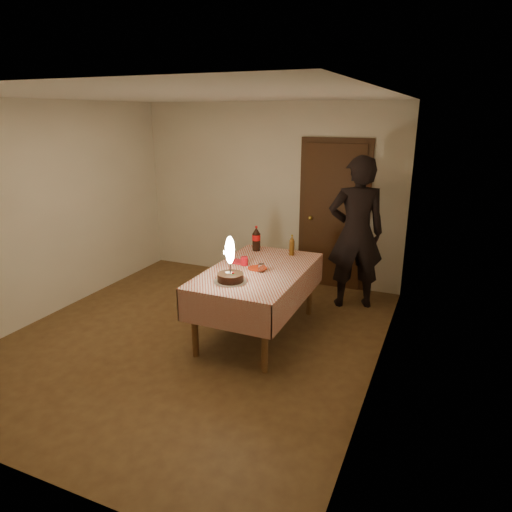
{
  "coord_description": "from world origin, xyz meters",
  "views": [
    {
      "loc": [
        2.5,
        -4.01,
        2.45
      ],
      "look_at": [
        0.62,
        0.35,
        0.95
      ],
      "focal_mm": 32.0,
      "sensor_mm": 36.0,
      "label": 1
    }
  ],
  "objects_px": {
    "birthday_cake": "(230,270)",
    "cola_bottle": "(256,239)",
    "red_cup": "(244,261)",
    "clear_cup": "(261,268)",
    "dining_table": "(258,278)",
    "photographer": "(356,233)",
    "amber_bottle_right": "(292,246)",
    "red_plate": "(257,268)"
  },
  "relations": [
    {
      "from": "red_plate",
      "to": "photographer",
      "type": "xyz_separation_m",
      "value": [
        0.84,
        1.23,
        0.2
      ]
    },
    {
      "from": "red_plate",
      "to": "cola_bottle",
      "type": "bearing_deg",
      "value": 114.34
    },
    {
      "from": "birthday_cake",
      "to": "clear_cup",
      "type": "height_order",
      "value": "birthday_cake"
    },
    {
      "from": "clear_cup",
      "to": "cola_bottle",
      "type": "distance_m",
      "value": 0.82
    },
    {
      "from": "birthday_cake",
      "to": "cola_bottle",
      "type": "xyz_separation_m",
      "value": [
        -0.19,
        1.12,
        0.03
      ]
    },
    {
      "from": "clear_cup",
      "to": "cola_bottle",
      "type": "xyz_separation_m",
      "value": [
        -0.37,
        0.72,
        0.11
      ]
    },
    {
      "from": "birthday_cake",
      "to": "photographer",
      "type": "bearing_deg",
      "value": 61.44
    },
    {
      "from": "red_cup",
      "to": "clear_cup",
      "type": "xyz_separation_m",
      "value": [
        0.26,
        -0.13,
        -0.01
      ]
    },
    {
      "from": "red_cup",
      "to": "birthday_cake",
      "type": "bearing_deg",
      "value": -80.75
    },
    {
      "from": "red_plate",
      "to": "cola_bottle",
      "type": "xyz_separation_m",
      "value": [
        -0.29,
        0.64,
        0.15
      ]
    },
    {
      "from": "red_plate",
      "to": "cola_bottle",
      "type": "distance_m",
      "value": 0.71
    },
    {
      "from": "dining_table",
      "to": "amber_bottle_right",
      "type": "height_order",
      "value": "amber_bottle_right"
    },
    {
      "from": "clear_cup",
      "to": "dining_table",
      "type": "bearing_deg",
      "value": 136.88
    },
    {
      "from": "red_plate",
      "to": "photographer",
      "type": "bearing_deg",
      "value": 55.66
    },
    {
      "from": "red_cup",
      "to": "photographer",
      "type": "distance_m",
      "value": 1.56
    },
    {
      "from": "red_cup",
      "to": "amber_bottle_right",
      "type": "distance_m",
      "value": 0.69
    },
    {
      "from": "cola_bottle",
      "to": "photographer",
      "type": "xyz_separation_m",
      "value": [
        1.12,
        0.59,
        0.05
      ]
    },
    {
      "from": "clear_cup",
      "to": "amber_bottle_right",
      "type": "height_order",
      "value": "amber_bottle_right"
    },
    {
      "from": "clear_cup",
      "to": "amber_bottle_right",
      "type": "xyz_separation_m",
      "value": [
        0.1,
        0.72,
        0.07
      ]
    },
    {
      "from": "photographer",
      "to": "dining_table",
      "type": "bearing_deg",
      "value": -123.47
    },
    {
      "from": "clear_cup",
      "to": "cola_bottle",
      "type": "bearing_deg",
      "value": 117.19
    },
    {
      "from": "clear_cup",
      "to": "red_plate",
      "type": "bearing_deg",
      "value": 133.95
    },
    {
      "from": "photographer",
      "to": "red_cup",
      "type": "bearing_deg",
      "value": -130.86
    },
    {
      "from": "dining_table",
      "to": "cola_bottle",
      "type": "bearing_deg",
      "value": 114.61
    },
    {
      "from": "red_cup",
      "to": "clear_cup",
      "type": "bearing_deg",
      "value": -26.93
    },
    {
      "from": "red_plate",
      "to": "clear_cup",
      "type": "height_order",
      "value": "clear_cup"
    },
    {
      "from": "dining_table",
      "to": "birthday_cake",
      "type": "distance_m",
      "value": 0.53
    },
    {
      "from": "red_cup",
      "to": "clear_cup",
      "type": "height_order",
      "value": "red_cup"
    },
    {
      "from": "dining_table",
      "to": "photographer",
      "type": "distance_m",
      "value": 1.52
    },
    {
      "from": "birthday_cake",
      "to": "red_cup",
      "type": "xyz_separation_m",
      "value": [
        -0.09,
        0.53,
        -0.07
      ]
    },
    {
      "from": "dining_table",
      "to": "cola_bottle",
      "type": "xyz_separation_m",
      "value": [
        -0.3,
        0.66,
        0.26
      ]
    },
    {
      "from": "cola_bottle",
      "to": "dining_table",
      "type": "bearing_deg",
      "value": -65.39
    },
    {
      "from": "amber_bottle_right",
      "to": "photographer",
      "type": "distance_m",
      "value": 0.89
    },
    {
      "from": "photographer",
      "to": "amber_bottle_right",
      "type": "bearing_deg",
      "value": -137.66
    },
    {
      "from": "cola_bottle",
      "to": "clear_cup",
      "type": "bearing_deg",
      "value": -62.81
    },
    {
      "from": "photographer",
      "to": "cola_bottle",
      "type": "bearing_deg",
      "value": -152.35
    },
    {
      "from": "dining_table",
      "to": "birthday_cake",
      "type": "height_order",
      "value": "birthday_cake"
    },
    {
      "from": "red_plate",
      "to": "cola_bottle",
      "type": "relative_size",
      "value": 0.69
    },
    {
      "from": "cola_bottle",
      "to": "photographer",
      "type": "bearing_deg",
      "value": 27.65
    },
    {
      "from": "red_plate",
      "to": "clear_cup",
      "type": "xyz_separation_m",
      "value": [
        0.08,
        -0.09,
        0.04
      ]
    },
    {
      "from": "birthday_cake",
      "to": "amber_bottle_right",
      "type": "xyz_separation_m",
      "value": [
        0.28,
        1.12,
        -0.0
      ]
    },
    {
      "from": "red_cup",
      "to": "photographer",
      "type": "height_order",
      "value": "photographer"
    }
  ]
}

